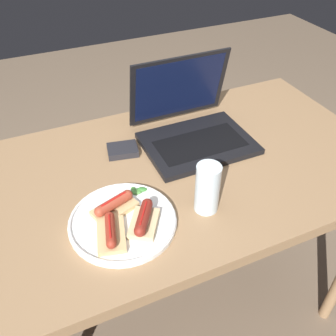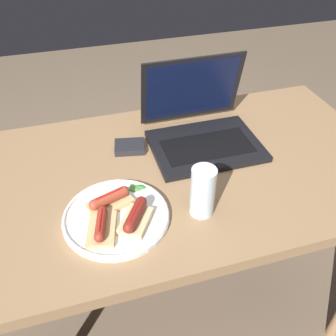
{
  "view_description": "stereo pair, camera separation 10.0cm",
  "coord_description": "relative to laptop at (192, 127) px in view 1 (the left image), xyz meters",
  "views": [
    {
      "loc": [
        -0.33,
        -0.76,
        1.47
      ],
      "look_at": [
        -0.02,
        -0.06,
        0.84
      ],
      "focal_mm": 40.0,
      "sensor_mm": 36.0,
      "label": 1
    },
    {
      "loc": [
        -0.24,
        -0.8,
        1.47
      ],
      "look_at": [
        -0.02,
        -0.06,
        0.84
      ],
      "focal_mm": 40.0,
      "sensor_mm": 36.0,
      "label": 2
    }
  ],
  "objects": [
    {
      "name": "ground_plane",
      "position": [
        -0.14,
        -0.11,
        -0.82
      ],
      "size": [
        6.0,
        6.0,
        0.0
      ],
      "primitive_type": "plane",
      "color": "#75604C"
    },
    {
      "name": "desk",
      "position": [
        -0.14,
        -0.11,
        -0.12
      ],
      "size": [
        1.35,
        0.71,
        0.78
      ],
      "color": "#93704C",
      "rests_on": "ground_plane"
    },
    {
      "name": "laptop",
      "position": [
        0.0,
        0.0,
        0.0
      ],
      "size": [
        0.33,
        0.3,
        0.25
      ],
      "color": "black",
      "rests_on": "desk"
    },
    {
      "name": "plate",
      "position": [
        -0.32,
        -0.26,
        -0.03
      ],
      "size": [
        0.27,
        0.27,
        0.02
      ],
      "color": "white",
      "rests_on": "desk"
    },
    {
      "name": "sausage_toast_left",
      "position": [
        -0.33,
        -0.22,
        -0.01
      ],
      "size": [
        0.13,
        0.09,
        0.04
      ],
      "rotation": [
        0.0,
        0.0,
        0.33
      ],
      "color": "tan",
      "rests_on": "plate"
    },
    {
      "name": "sausage_toast_middle",
      "position": [
        -0.28,
        -0.3,
        -0.01
      ],
      "size": [
        0.1,
        0.11,
        0.05
      ],
      "rotation": [
        0.0,
        0.0,
        4.14
      ],
      "color": "#D6B784",
      "rests_on": "plate"
    },
    {
      "name": "sausage_toast_right",
      "position": [
        -0.36,
        -0.3,
        -0.02
      ],
      "size": [
        0.09,
        0.12,
        0.04
      ],
      "rotation": [
        0.0,
        0.0,
        4.46
      ],
      "color": "tan",
      "rests_on": "plate"
    },
    {
      "name": "salad_pile",
      "position": [
        -0.26,
        -0.18,
        -0.03
      ],
      "size": [
        0.07,
        0.06,
        0.01
      ],
      "color": "#387A33",
      "rests_on": "plate"
    },
    {
      "name": "drinking_glass",
      "position": [
        -0.11,
        -0.29,
        0.02
      ],
      "size": [
        0.06,
        0.06,
        0.14
      ],
      "color": "silver",
      "rests_on": "desk"
    },
    {
      "name": "external_drive",
      "position": [
        -0.23,
        0.02,
        -0.03
      ],
      "size": [
        0.1,
        0.09,
        0.02
      ],
      "rotation": [
        0.0,
        0.0,
        -0.19
      ],
      "color": "#232328",
      "rests_on": "desk"
    }
  ]
}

